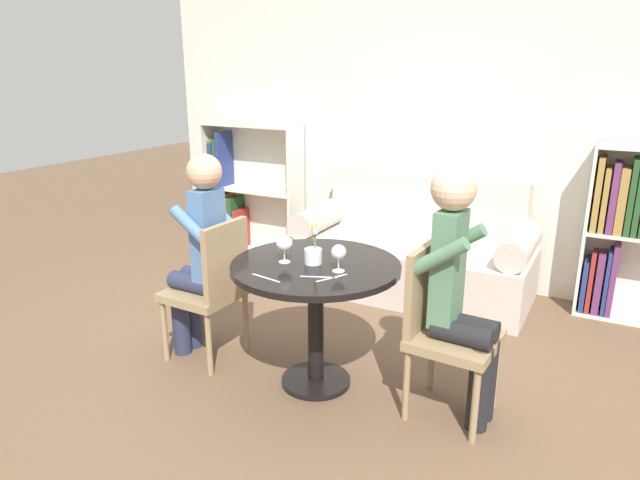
{
  "coord_description": "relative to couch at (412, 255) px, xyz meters",
  "views": [
    {
      "loc": [
        1.41,
        -2.57,
        1.77
      ],
      "look_at": [
        0.0,
        0.05,
        0.86
      ],
      "focal_mm": 32.0,
      "sensor_mm": 36.0,
      "label": 1
    }
  ],
  "objects": [
    {
      "name": "chair_left",
      "position": [
        -0.7,
        -1.66,
        0.18
      ],
      "size": [
        0.43,
        0.43,
        0.9
      ],
      "rotation": [
        0.0,
        0.0,
        -1.6
      ],
      "color": "#937A56",
      "rests_on": "ground_plane"
    },
    {
      "name": "knife_right_setting",
      "position": [
        0.11,
        -1.8,
        0.43
      ],
      "size": [
        0.18,
        0.08,
        0.0
      ],
      "color": "silver",
      "rests_on": "round_table"
    },
    {
      "name": "person_right",
      "position": [
        0.78,
        -1.55,
        0.41
      ],
      "size": [
        0.43,
        0.36,
        1.32
      ],
      "rotation": [
        0.0,
        0.0,
        1.51
      ],
      "color": "black",
      "rests_on": "ground_plane"
    },
    {
      "name": "person_left",
      "position": [
        -0.78,
        -1.65,
        0.38
      ],
      "size": [
        0.43,
        0.35,
        1.29
      ],
      "rotation": [
        0.0,
        0.0,
        -1.6
      ],
      "color": "#282D47",
      "rests_on": "ground_plane"
    },
    {
      "name": "bookshelf_left",
      "position": [
        -1.86,
        0.27,
        0.25
      ],
      "size": [
        1.0,
        0.28,
        1.25
      ],
      "color": "silver",
      "rests_on": "ground_plane"
    },
    {
      "name": "wine_glass_right",
      "position": [
        0.17,
        -1.67,
        0.53
      ],
      "size": [
        0.08,
        0.08,
        0.15
      ],
      "color": "white",
      "rests_on": "round_table"
    },
    {
      "name": "knife_left_setting",
      "position": [
        0.18,
        -1.78,
        0.43
      ],
      "size": [
        0.1,
        0.17,
        0.0
      ],
      "color": "silver",
      "rests_on": "round_table"
    },
    {
      "name": "couch",
      "position": [
        0.0,
        0.0,
        0.0
      ],
      "size": [
        1.86,
        0.8,
        0.92
      ],
      "color": "beige",
      "rests_on": "ground_plane"
    },
    {
      "name": "bookshelf_right",
      "position": [
        1.57,
        0.27,
        0.33
      ],
      "size": [
        1.0,
        0.28,
        1.25
      ],
      "color": "silver",
      "rests_on": "ground_plane"
    },
    {
      "name": "back_wall",
      "position": [
        0.0,
        0.42,
        1.04
      ],
      "size": [
        5.2,
        0.05,
        2.7
      ],
      "color": "beige",
      "rests_on": "ground_plane"
    },
    {
      "name": "ground_plane",
      "position": [
        0.0,
        -1.62,
        -0.31
      ],
      "size": [
        16.0,
        16.0,
        0.0
      ],
      "primitive_type": "plane",
      "color": "brown"
    },
    {
      "name": "wine_glass_left",
      "position": [
        -0.16,
        -1.68,
        0.53
      ],
      "size": [
        0.09,
        0.09,
        0.15
      ],
      "color": "white",
      "rests_on": "round_table"
    },
    {
      "name": "round_table",
      "position": [
        0.0,
        -1.62,
        0.28
      ],
      "size": [
        0.93,
        0.93,
        0.74
      ],
      "color": "black",
      "rests_on": "ground_plane"
    },
    {
      "name": "flower_vase",
      "position": [
        -0.01,
        -1.62,
        0.49
      ],
      "size": [
        0.1,
        0.1,
        0.23
      ],
      "color": "silver",
      "rests_on": "round_table"
    },
    {
      "name": "fork_left_setting",
      "position": [
        -0.11,
        -1.94,
        0.43
      ],
      "size": [
        0.19,
        0.05,
        0.0
      ],
      "color": "silver",
      "rests_on": "round_table"
    },
    {
      "name": "chair_right",
      "position": [
        0.7,
        -1.54,
        0.18
      ],
      "size": [
        0.44,
        0.44,
        0.9
      ],
      "rotation": [
        0.0,
        0.0,
        1.51
      ],
      "color": "#937A56",
      "rests_on": "ground_plane"
    }
  ]
}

